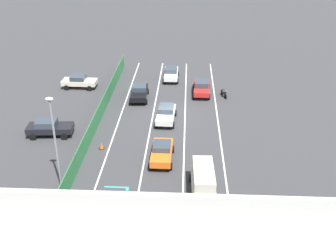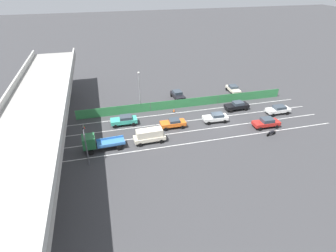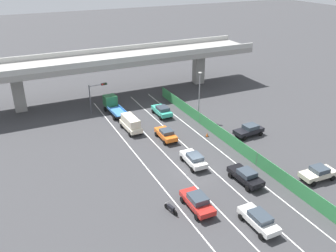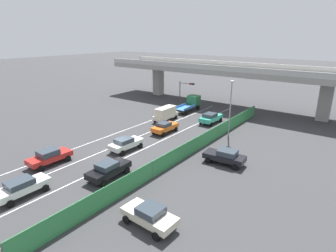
{
  "view_description": "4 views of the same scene",
  "coord_description": "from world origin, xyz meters",
  "px_view_note": "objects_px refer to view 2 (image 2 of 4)",
  "views": [
    {
      "loc": [
        -1.83,
        39.23,
        18.91
      ],
      "look_at": [
        -0.18,
        5.36,
        1.69
      ],
      "focal_mm": 44.03,
      "sensor_mm": 36.0,
      "label": 1
    },
    {
      "loc": [
        -38.11,
        19.39,
        23.24
      ],
      "look_at": [
        -0.87,
        9.78,
        1.02
      ],
      "focal_mm": 29.12,
      "sensor_mm": 36.0,
      "label": 2
    },
    {
      "loc": [
        -19.02,
        -31.88,
        22.91
      ],
      "look_at": [
        1.24,
        10.15,
        1.2
      ],
      "focal_mm": 38.59,
      "sensor_mm": 36.0,
      "label": 3
    },
    {
      "loc": [
        22.55,
        -20.64,
        13.12
      ],
      "look_at": [
        1.69,
        7.35,
        1.62
      ],
      "focal_mm": 29.64,
      "sensor_mm": 36.0,
      "label": 4
    }
  ],
  "objects_px": {
    "car_van_cream": "(149,135)",
    "car_taxi_teal": "(124,120)",
    "car_sedan_black": "(237,105)",
    "parked_sedan_dark": "(178,95)",
    "car_sedan_red": "(266,122)",
    "street_lamp": "(139,88)",
    "car_hatchback_white": "(216,117)",
    "traffic_cone": "(174,110)",
    "parked_sedan_cream": "(233,89)",
    "motorcycle": "(271,133)",
    "car_taxi_orange": "(173,123)",
    "car_sedan_white": "(278,109)",
    "traffic_light": "(85,139)",
    "flatbed_truck_blue": "(96,143)"
  },
  "relations": [
    {
      "from": "car_hatchback_white",
      "to": "traffic_cone",
      "type": "xyz_separation_m",
      "value": [
        5.58,
        6.0,
        -0.6
      ]
    },
    {
      "from": "car_van_cream",
      "to": "traffic_cone",
      "type": "xyz_separation_m",
      "value": [
        9.06,
        -6.43,
        -0.97
      ]
    },
    {
      "from": "car_taxi_orange",
      "to": "car_sedan_red",
      "type": "bearing_deg",
      "value": -103.94
    },
    {
      "from": "parked_sedan_dark",
      "to": "traffic_cone",
      "type": "bearing_deg",
      "value": 157.17
    },
    {
      "from": "car_van_cream",
      "to": "car_sedan_black",
      "type": "height_order",
      "value": "car_van_cream"
    },
    {
      "from": "car_van_cream",
      "to": "traffic_cone",
      "type": "height_order",
      "value": "car_van_cream"
    },
    {
      "from": "car_sedan_black",
      "to": "parked_sedan_dark",
      "type": "distance_m",
      "value": 12.16
    },
    {
      "from": "car_van_cream",
      "to": "car_taxi_teal",
      "type": "distance_m",
      "value": 7.18
    },
    {
      "from": "car_sedan_white",
      "to": "car_sedan_red",
      "type": "height_order",
      "value": "car_sedan_red"
    },
    {
      "from": "car_hatchback_white",
      "to": "motorcycle",
      "type": "distance_m",
      "value": 9.45
    },
    {
      "from": "car_van_cream",
      "to": "street_lamp",
      "type": "relative_size",
      "value": 0.64
    },
    {
      "from": "car_hatchback_white",
      "to": "car_sedan_red",
      "type": "relative_size",
      "value": 0.96
    },
    {
      "from": "car_sedan_red",
      "to": "parked_sedan_dark",
      "type": "height_order",
      "value": "car_sedan_red"
    },
    {
      "from": "car_sedan_red",
      "to": "traffic_cone",
      "type": "bearing_deg",
      "value": 55.14
    },
    {
      "from": "car_sedan_white",
      "to": "parked_sedan_dark",
      "type": "height_order",
      "value": "parked_sedan_dark"
    },
    {
      "from": "car_sedan_white",
      "to": "traffic_light",
      "type": "height_order",
      "value": "traffic_light"
    },
    {
      "from": "car_hatchback_white",
      "to": "traffic_cone",
      "type": "height_order",
      "value": "car_hatchback_white"
    },
    {
      "from": "car_sedan_white",
      "to": "traffic_light",
      "type": "xyz_separation_m",
      "value": [
        -5.87,
        33.95,
        2.59
      ]
    },
    {
      "from": "car_van_cream",
      "to": "car_taxi_orange",
      "type": "distance_m",
      "value": 5.84
    },
    {
      "from": "car_hatchback_white",
      "to": "street_lamp",
      "type": "xyz_separation_m",
      "value": [
        7.63,
        11.98,
        3.69
      ]
    },
    {
      "from": "car_hatchback_white",
      "to": "car_taxi_teal",
      "type": "height_order",
      "value": "car_taxi_teal"
    },
    {
      "from": "car_sedan_black",
      "to": "car_van_cream",
      "type": "bearing_deg",
      "value": 110.76
    },
    {
      "from": "parked_sedan_cream",
      "to": "car_taxi_orange",
      "type": "bearing_deg",
      "value": 124.21
    },
    {
      "from": "car_taxi_orange",
      "to": "car_sedan_black",
      "type": "xyz_separation_m",
      "value": [
        3.47,
        -13.47,
        0.02
      ]
    },
    {
      "from": "car_sedan_white",
      "to": "car_van_cream",
      "type": "bearing_deg",
      "value": 97.95
    },
    {
      "from": "car_van_cream",
      "to": "car_sedan_black",
      "type": "distance_m",
      "value": 19.45
    },
    {
      "from": "car_taxi_orange",
      "to": "traffic_cone",
      "type": "distance_m",
      "value": 5.92
    },
    {
      "from": "traffic_cone",
      "to": "car_taxi_orange",
      "type": "bearing_deg",
      "value": 163.12
    },
    {
      "from": "traffic_light",
      "to": "street_lamp",
      "type": "height_order",
      "value": "street_lamp"
    },
    {
      "from": "parked_sedan_dark",
      "to": "car_hatchback_white",
      "type": "bearing_deg",
      "value": -161.58
    },
    {
      "from": "car_taxi_teal",
      "to": "traffic_light",
      "type": "bearing_deg",
      "value": 145.68
    },
    {
      "from": "car_van_cream",
      "to": "car_sedan_white",
      "type": "height_order",
      "value": "car_van_cream"
    },
    {
      "from": "car_sedan_black",
      "to": "motorcycle",
      "type": "distance_m",
      "value": 9.95
    },
    {
      "from": "motorcycle",
      "to": "traffic_cone",
      "type": "relative_size",
      "value": 3.23
    },
    {
      "from": "car_hatchback_white",
      "to": "car_taxi_teal",
      "type": "relative_size",
      "value": 0.97
    },
    {
      "from": "traffic_cone",
      "to": "street_lamp",
      "type": "bearing_deg",
      "value": 71.14
    },
    {
      "from": "car_taxi_teal",
      "to": "parked_sedan_cream",
      "type": "relative_size",
      "value": 1.05
    },
    {
      "from": "motorcycle",
      "to": "car_taxi_teal",
      "type": "bearing_deg",
      "value": 67.19
    },
    {
      "from": "car_sedan_white",
      "to": "car_sedan_red",
      "type": "relative_size",
      "value": 0.97
    },
    {
      "from": "car_sedan_black",
      "to": "parked_sedan_dark",
      "type": "xyz_separation_m",
      "value": [
        7.66,
        9.44,
        0.01
      ]
    },
    {
      "from": "street_lamp",
      "to": "traffic_cone",
      "type": "distance_m",
      "value": 7.65
    },
    {
      "from": "car_taxi_teal",
      "to": "car_sedan_black",
      "type": "distance_m",
      "value": 21.31
    },
    {
      "from": "street_lamp",
      "to": "traffic_cone",
      "type": "bearing_deg",
      "value": -108.86
    },
    {
      "from": "car_sedan_white",
      "to": "parked_sedan_dark",
      "type": "distance_m",
      "value": 19.51
    },
    {
      "from": "flatbed_truck_blue",
      "to": "parked_sedan_cream",
      "type": "relative_size",
      "value": 1.43
    },
    {
      "from": "parked_sedan_dark",
      "to": "street_lamp",
      "type": "height_order",
      "value": "street_lamp"
    },
    {
      "from": "motorcycle",
      "to": "car_sedan_black",
      "type": "bearing_deg",
      "value": 6.49
    },
    {
      "from": "car_sedan_red",
      "to": "street_lamp",
      "type": "xyz_separation_m",
      "value": [
        11.47,
        19.51,
        3.68
      ]
    },
    {
      "from": "motorcycle",
      "to": "traffic_cone",
      "type": "xyz_separation_m",
      "value": [
        12.05,
        12.88,
        -0.18
      ]
    },
    {
      "from": "traffic_cone",
      "to": "parked_sedan_cream",
      "type": "bearing_deg",
      "value": -69.29
    }
  ]
}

